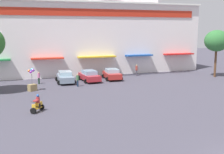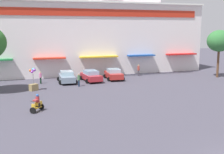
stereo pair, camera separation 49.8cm
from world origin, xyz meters
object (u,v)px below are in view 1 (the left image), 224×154
at_px(parked_car_1, 89,76).
at_px(pedestrian_1, 39,77).
at_px(parked_car_2, 112,74).
at_px(pedestrian_0, 137,69).
at_px(pedestrian_2, 78,79).
at_px(parked_car_0, 65,77).
at_px(scooter_rider_4, 37,105).
at_px(balloon_vendor_cart, 32,82).
at_px(plaza_tree_1, 217,41).

bearing_deg(parked_car_1, pedestrian_1, 176.26).
bearing_deg(parked_car_2, pedestrian_0, 20.86).
bearing_deg(pedestrian_2, parked_car_2, 30.14).
xyz_separation_m(parked_car_0, pedestrian_2, (0.99, -2.93, 0.13)).
xyz_separation_m(scooter_rider_4, balloon_vendor_cart, (0.13, 8.57, 0.42)).
bearing_deg(scooter_rider_4, plaza_tree_1, 20.44).
distance_m(parked_car_2, pedestrian_1, 9.80).
bearing_deg(pedestrian_0, balloon_vendor_cart, -159.80).
bearing_deg(balloon_vendor_cart, pedestrian_2, 7.81).
bearing_deg(pedestrian_1, parked_car_1, -3.74).
distance_m(parked_car_0, parked_car_1, 3.22).
height_order(parked_car_2, scooter_rider_4, scooter_rider_4).
bearing_deg(pedestrian_1, scooter_rider_4, -95.39).
relative_size(parked_car_1, parked_car_2, 1.09).
bearing_deg(pedestrian_1, pedestrian_2, -37.61).
height_order(plaza_tree_1, balloon_vendor_cart, plaza_tree_1).
bearing_deg(scooter_rider_4, pedestrian_0, 42.62).
bearing_deg(pedestrian_2, parked_car_0, 108.70).
xyz_separation_m(parked_car_0, parked_car_1, (3.22, -0.06, -0.02)).
relative_size(pedestrian_2, balloon_vendor_cart, 0.61).
bearing_deg(parked_car_1, parked_car_2, 5.78).
relative_size(plaza_tree_1, parked_car_1, 1.52).
bearing_deg(scooter_rider_4, pedestrian_1, 84.61).
relative_size(parked_car_2, pedestrian_0, 2.41).
xyz_separation_m(plaza_tree_1, parked_car_1, (-18.10, 2.55, -4.45)).
bearing_deg(balloon_vendor_cart, pedestrian_0, 20.20).
relative_size(parked_car_1, pedestrian_0, 2.63).
relative_size(plaza_tree_1, pedestrian_0, 4.01).
bearing_deg(scooter_rider_4, parked_car_0, 69.89).
distance_m(pedestrian_0, pedestrian_1, 14.33).
height_order(pedestrian_1, balloon_vendor_cart, balloon_vendor_cart).
bearing_deg(parked_car_2, plaza_tree_1, -11.02).
relative_size(parked_car_0, scooter_rider_4, 2.96).
distance_m(scooter_rider_4, pedestrian_1, 12.65).
bearing_deg(plaza_tree_1, parked_car_1, 171.98).
distance_m(parked_car_0, scooter_rider_4, 13.02).
distance_m(parked_car_1, pedestrian_2, 3.64).
bearing_deg(pedestrian_2, parked_car_1, 52.17).
distance_m(parked_car_1, balloon_vendor_cart, 8.39).
distance_m(pedestrian_1, balloon_vendor_cart, 4.17).
xyz_separation_m(parked_car_2, balloon_vendor_cart, (-10.86, -3.94, 0.27)).
relative_size(plaza_tree_1, parked_car_0, 1.52).
bearing_deg(plaza_tree_1, parked_car_2, 168.98).
distance_m(parked_car_0, pedestrian_2, 3.09).
xyz_separation_m(plaza_tree_1, parked_car_2, (-14.82, 2.89, -4.44)).
distance_m(plaza_tree_1, balloon_vendor_cart, 26.03).
relative_size(pedestrian_1, balloon_vendor_cart, 0.59).
relative_size(scooter_rider_4, balloon_vendor_cart, 0.58).
height_order(parked_car_2, pedestrian_1, pedestrian_1).
height_order(parked_car_1, scooter_rider_4, scooter_rider_4).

